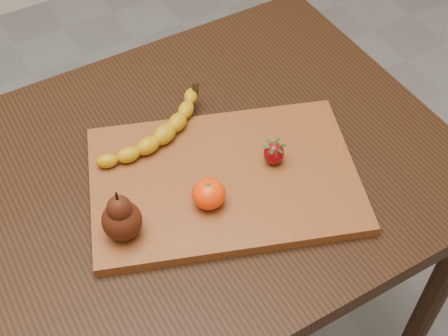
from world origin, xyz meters
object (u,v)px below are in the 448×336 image
table (176,209)px  mandarin (209,194)px  cutting_board (224,179)px  pear (120,214)px

table → mandarin: size_ratio=18.13×
cutting_board → pear: 0.20m
table → mandarin: mandarin is taller
table → cutting_board: bearing=-41.5°
cutting_board → mandarin: bearing=-122.9°
pear → mandarin: bearing=-6.3°
table → pear: 0.22m
table → pear: (-0.13, -0.08, 0.17)m
pear → cutting_board: bearing=6.5°
table → cutting_board: size_ratio=2.22×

